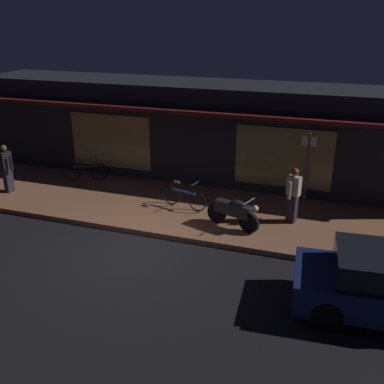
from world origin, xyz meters
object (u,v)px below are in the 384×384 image
object	(u,v)px
person_photographer	(6,167)
sign_post	(307,166)
person_bystander	(293,194)
bicycle_extra	(183,197)
bicycle_parked	(85,171)
motorcycle	(234,212)

from	to	relation	value
person_photographer	sign_post	xyz separation A→B (m)	(9.81, 2.02, 0.48)
person_bystander	sign_post	world-z (taller)	sign_post
bicycle_extra	person_bystander	size ratio (longest dim) A/B	0.97
person_photographer	sign_post	size ratio (longest dim) A/B	0.70
bicycle_parked	sign_post	xyz separation A→B (m)	(7.90, 0.18, 1.00)
bicycle_parked	person_photographer	distance (m)	2.70
bicycle_parked	bicycle_extra	xyz separation A→B (m)	(4.30, -1.21, 0.00)
bicycle_parked	person_photographer	size ratio (longest dim) A/B	0.92
motorcycle	person_bystander	size ratio (longest dim) A/B	0.99
person_bystander	sign_post	xyz separation A→B (m)	(0.22, 1.32, 0.48)
sign_post	person_photographer	bearing A→B (deg)	-168.34
bicycle_parked	person_bystander	bearing A→B (deg)	-8.49
motorcycle	sign_post	world-z (taller)	sign_post
motorcycle	sign_post	xyz separation A→B (m)	(1.74, 2.27, 0.86)
bicycle_parked	bicycle_extra	size ratio (longest dim) A/B	0.95
bicycle_extra	person_photographer	bearing A→B (deg)	-174.12
bicycle_parked	person_bystander	xyz separation A→B (m)	(7.68, -1.15, 0.52)
bicycle_parked	person_bystander	size ratio (longest dim) A/B	0.92
motorcycle	bicycle_extra	distance (m)	2.06
motorcycle	bicycle_extra	bearing A→B (deg)	154.50
person_photographer	sign_post	distance (m)	10.02
bicycle_parked	bicycle_extra	distance (m)	4.47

